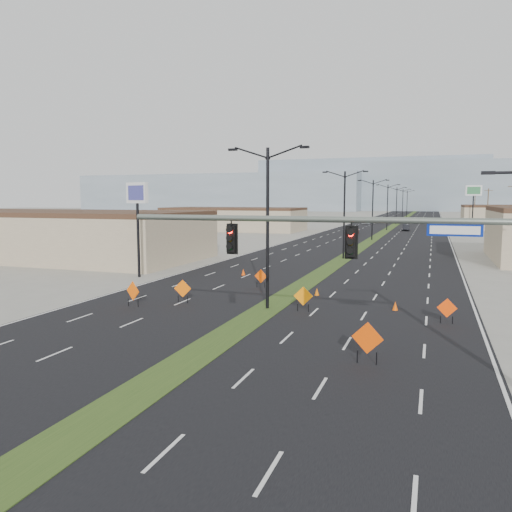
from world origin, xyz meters
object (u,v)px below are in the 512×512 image
(streetlight_5, at_px, (403,203))
(streetlight_6, at_px, (407,203))
(cone_0, at_px, (301,297))
(streetlight_3, at_px, (387,206))
(construction_sign_4, at_px, (367,339))
(signal_mast, at_px, (401,255))
(construction_sign_0, at_px, (183,289))
(streetlight_2, at_px, (373,208))
(cone_2, at_px, (395,306))
(streetlight_4, at_px, (396,204))
(construction_sign_3, at_px, (303,297))
(cone_1, at_px, (317,292))
(streetlight_1, at_px, (344,212))
(car_left, at_px, (355,230))
(construction_sign_2, at_px, (261,277))
(cone_3, at_px, (243,272))
(pole_sign_west, at_px, (137,201))
(car_mid, at_px, (406,228))
(streetlight_0, at_px, (268,223))
(pole_sign_east_far, at_px, (474,194))
(car_far, at_px, (367,221))
(construction_sign_5, at_px, (447,309))
(construction_sign_1, at_px, (133,292))

(streetlight_5, distance_m, streetlight_6, 28.00)
(cone_0, bearing_deg, streetlight_3, 90.95)
(construction_sign_4, bearing_deg, cone_0, 124.52)
(signal_mast, bearing_deg, construction_sign_0, 145.79)
(streetlight_2, xyz_separation_m, cone_2, (7.63, -53.79, -5.13))
(streetlight_4, xyz_separation_m, cone_0, (1.34, -108.82, -5.15))
(signal_mast, relative_size, construction_sign_0, 10.40)
(streetlight_6, bearing_deg, construction_sign_4, -87.65)
(streetlight_6, height_order, construction_sign_3, streetlight_6)
(construction_sign_3, bearing_deg, cone_1, 81.27)
(streetlight_1, bearing_deg, signal_mast, -77.31)
(car_left, xyz_separation_m, construction_sign_2, (2.27, -64.05, 0.15))
(streetlight_2, bearing_deg, cone_3, -98.33)
(construction_sign_4, distance_m, pole_sign_west, 28.44)
(streetlight_2, relative_size, construction_sign_4, 5.55)
(car_mid, height_order, construction_sign_3, construction_sign_3)
(cone_0, bearing_deg, streetlight_4, 90.71)
(streetlight_2, relative_size, pole_sign_west, 1.20)
(construction_sign_4, height_order, cone_3, construction_sign_4)
(streetlight_0, height_order, construction_sign_4, streetlight_0)
(cone_0, height_order, pole_sign_east_far, pole_sign_east_far)
(construction_sign_3, bearing_deg, cone_3, 112.68)
(construction_sign_3, bearing_deg, streetlight_3, 79.20)
(car_mid, bearing_deg, streetlight_2, -101.80)
(car_left, height_order, construction_sign_2, construction_sign_2)
(streetlight_3, distance_m, construction_sign_2, 77.19)
(streetlight_0, relative_size, pole_sign_west, 1.20)
(streetlight_6, bearing_deg, car_far, -97.91)
(cone_2, bearing_deg, pole_sign_west, 164.53)
(pole_sign_east_far, bearing_deg, streetlight_5, 99.72)
(pole_sign_west, bearing_deg, streetlight_5, 104.78)
(car_left, distance_m, cone_1, 66.13)
(cone_3, xyz_separation_m, pole_sign_west, (-8.38, -3.97, 6.42))
(streetlight_6, relative_size, construction_sign_0, 6.40)
(streetlight_6, distance_m, construction_sign_5, 168.63)
(car_far, bearing_deg, cone_1, -83.92)
(construction_sign_3, height_order, cone_1, construction_sign_3)
(car_mid, bearing_deg, construction_sign_4, -91.44)
(cone_3, bearing_deg, construction_sign_3, -54.94)
(construction_sign_5, bearing_deg, streetlight_2, 101.46)
(construction_sign_4, height_order, cone_1, construction_sign_4)
(streetlight_0, relative_size, car_far, 1.81)
(car_far, bearing_deg, pole_sign_west, -93.03)
(streetlight_2, xyz_separation_m, construction_sign_1, (-8.33, -58.30, -4.45))
(signal_mast, bearing_deg, car_far, 97.66)
(car_far, xyz_separation_m, cone_3, (1.43, -99.37, -0.50))
(construction_sign_1, bearing_deg, car_mid, 101.34)
(streetlight_0, height_order, streetlight_4, same)
(construction_sign_1, height_order, construction_sign_4, construction_sign_4)
(car_mid, bearing_deg, streetlight_6, 89.35)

